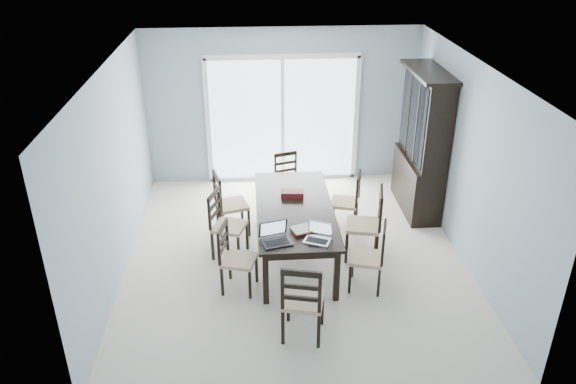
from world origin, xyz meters
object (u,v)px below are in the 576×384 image
object	(u,v)px
chair_left_near	(232,251)
chair_right_mid	(371,217)
dining_table	(295,212)
laptop_silver	(317,238)
chair_end_far	(288,175)
chair_left_mid	(222,217)
laptop_dark	(277,239)
chair_right_near	(374,250)
game_box	(292,194)
chair_end_near	(302,295)
chair_left_far	(225,198)
chair_right_far	(351,195)
cell_phone	(314,245)
hot_tub	(230,136)
china_hutch	(422,144)

from	to	relation	value
chair_left_near	chair_right_mid	distance (m)	1.91
dining_table	laptop_silver	xyz separation A→B (m)	(0.20, -0.86, 0.13)
dining_table	chair_end_far	distance (m)	1.48
chair_left_mid	chair_end_far	xyz separation A→B (m)	(0.97, 1.35, -0.03)
laptop_dark	laptop_silver	distance (m)	0.48
chair_right_near	game_box	bearing A→B (deg)	55.08
dining_table	game_box	size ratio (longest dim) A/B	7.22
chair_end_near	game_box	xyz separation A→B (m)	(0.05, 1.99, 0.19)
chair_left_mid	chair_left_far	distance (m)	0.55
chair_right_far	laptop_silver	distance (m)	1.71
chair_left_near	laptop_silver	distance (m)	1.06
chair_right_near	chair_end_far	size ratio (longest dim) A/B	1.02
chair_left_far	chair_left_mid	bearing A→B (deg)	-17.95
chair_right_far	chair_end_near	bearing A→B (deg)	175.09
laptop_dark	cell_phone	bearing A→B (deg)	-25.70
chair_right_far	hot_tub	xyz separation A→B (m)	(-1.81, 2.70, -0.08)
chair_left_far	chair_right_mid	size ratio (longest dim) A/B	0.95
chair_left_near	chair_left_far	world-z (taller)	chair_left_far
chair_right_mid	chair_left_far	bearing A→B (deg)	80.63
chair_right_far	china_hutch	bearing A→B (deg)	-47.38
chair_left_mid	laptop_dark	size ratio (longest dim) A/B	2.76
cell_phone	laptop_silver	bearing A→B (deg)	80.37
chair_right_near	chair_right_far	bearing A→B (deg)	16.65
chair_left_near	laptop_dark	size ratio (longest dim) A/B	2.61
china_hutch	chair_right_near	distance (m)	2.38
cell_phone	game_box	xyz separation A→B (m)	(-0.15, 1.26, 0.03)
chair_right_mid	hot_tub	bearing A→B (deg)	41.04
chair_left_near	chair_right_far	world-z (taller)	chair_right_far
chair_left_near	chair_left_mid	distance (m)	0.80
chair_left_near	chair_end_near	size ratio (longest dim) A/B	0.90
chair_end_near	cell_phone	world-z (taller)	chair_end_near
chair_left_mid	game_box	size ratio (longest dim) A/B	3.53
chair_left_far	game_box	bearing A→B (deg)	53.44
chair_right_far	game_box	bearing A→B (deg)	129.66
chair_right_mid	laptop_silver	size ratio (longest dim) A/B	3.22
chair_left_mid	chair_end_far	bearing A→B (deg)	162.78
chair_right_far	laptop_silver	xyz separation A→B (m)	(-0.68, -1.55, 0.26)
laptop_dark	china_hutch	bearing A→B (deg)	27.68
laptop_dark	dining_table	bearing A→B (deg)	57.24
chair_end_far	cell_phone	distance (m)	2.44
cell_phone	dining_table	bearing A→B (deg)	117.36
chair_left_far	chair_right_mid	distance (m)	2.07
laptop_dark	hot_tub	size ratio (longest dim) A/B	0.21
chair_left_near	laptop_dark	distance (m)	0.63
chair_left_far	laptop_silver	xyz separation A→B (m)	(1.13, -1.53, 0.22)
chair_right_near	chair_end_near	world-z (taller)	chair_end_near
chair_left_far	game_box	xyz separation A→B (m)	(0.92, -0.36, 0.21)
china_hutch	chair_right_far	xyz separation A→B (m)	(-1.15, -0.56, -0.53)
chair_left_mid	chair_left_far	world-z (taller)	chair_left_far
chair_right_far	laptop_silver	world-z (taller)	chair_right_far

